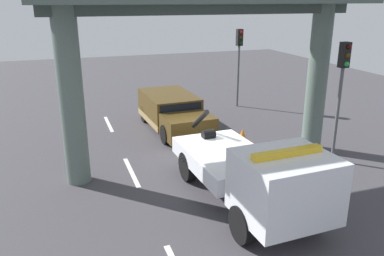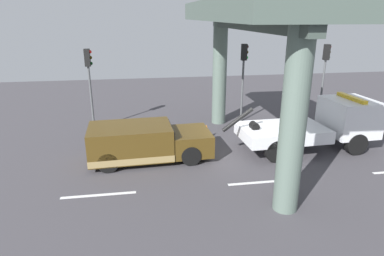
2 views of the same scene
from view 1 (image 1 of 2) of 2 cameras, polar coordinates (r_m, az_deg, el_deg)
ground_plane at (r=15.11m, az=1.90°, el=-5.09°), size 60.00×40.00×0.10m
lane_stripe_west at (r=19.96m, az=-12.04°, el=0.58°), size 2.60×0.16×0.01m
lane_stripe_mid at (r=14.39m, az=-8.81°, el=-6.32°), size 2.60×0.16×0.01m
tow_truck_white at (r=11.38m, az=9.24°, el=-6.63°), size 7.30×2.63×2.46m
towed_van_green at (r=18.67m, az=-2.82°, el=2.23°), size 5.28×2.40×1.58m
overpass_structure at (r=13.75m, az=2.34°, el=16.88°), size 3.60×11.34×6.61m
traffic_light_near at (r=22.31m, az=6.88°, el=11.08°), size 0.39×0.32×4.36m
traffic_light_far at (r=15.21m, az=21.02°, el=6.98°), size 0.39×0.32×4.50m
traffic_cone_orange at (r=16.73m, az=7.35°, el=-1.39°), size 0.62×0.62×0.74m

